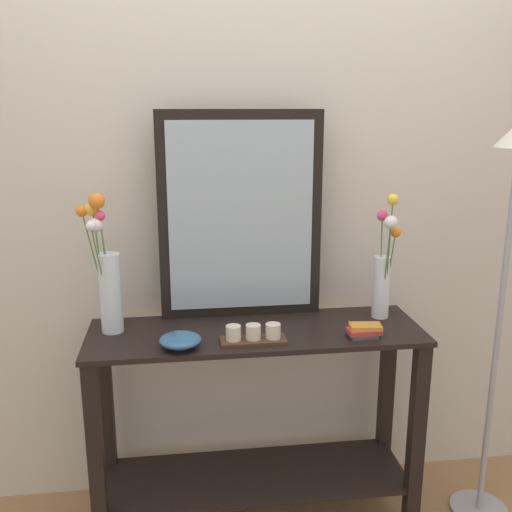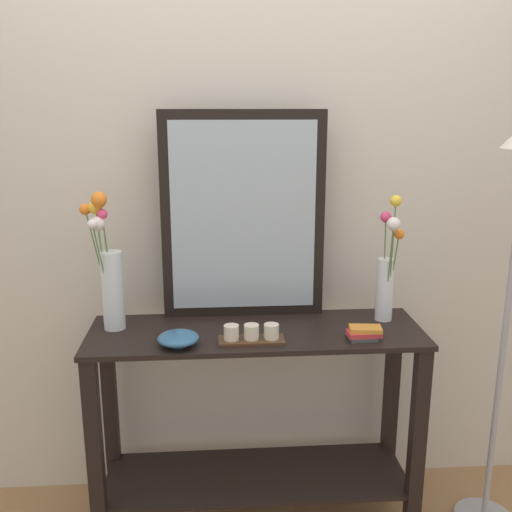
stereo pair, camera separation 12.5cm
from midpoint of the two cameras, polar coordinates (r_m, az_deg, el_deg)
name	(u,v)px [view 2 (the right image)]	position (r m, az deg, el deg)	size (l,w,h in m)	color
wall_back	(250,192)	(2.49, 0.89, 6.24)	(6.40, 0.08, 2.70)	beige
console_table	(256,409)	(2.44, 1.52, -14.73)	(1.30, 0.42, 0.86)	black
mirror_leaning	(243,216)	(2.35, 0.29, 3.88)	(0.66, 0.03, 0.84)	black
tall_vase_left	(109,271)	(2.30, -12.66, -1.46)	(0.16, 0.16, 0.54)	silver
vase_right	(387,273)	(2.40, 14.09, -1.67)	(0.09, 0.14, 0.52)	silver
candle_tray	(251,335)	(2.18, 1.22, -7.70)	(0.24, 0.09, 0.07)	#472D1C
decorative_bowl	(178,338)	(2.15, -5.92, -8.00)	(0.15, 0.15, 0.05)	#2D5B84
book_stack	(364,333)	(2.25, 12.05, -7.37)	(0.13, 0.09, 0.05)	#424247
floor_lamp	(512,266)	(2.43, 25.09, -0.87)	(0.24, 0.24, 1.66)	#9E9EA3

